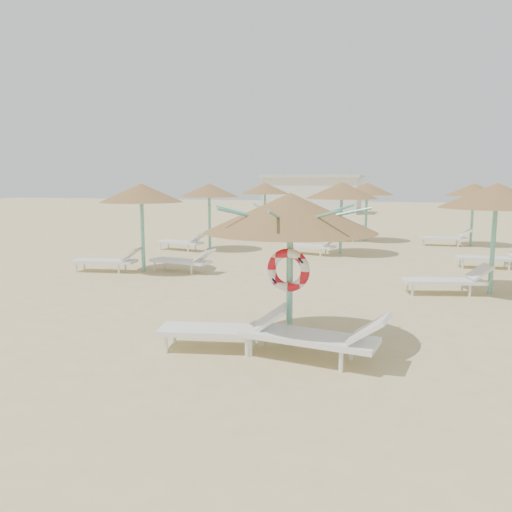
% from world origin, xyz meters
% --- Properties ---
extents(ground, '(120.00, 120.00, 0.00)m').
position_xyz_m(ground, '(0.00, 0.00, 0.00)').
color(ground, '#CDB77D').
rests_on(ground, ground).
extents(main_palapa, '(2.84, 2.84, 2.54)m').
position_xyz_m(main_palapa, '(0.43, -0.15, 2.21)').
color(main_palapa, '#6AB8A5').
rests_on(main_palapa, ground).
extents(lounger_main_a, '(2.14, 1.01, 0.75)m').
position_xyz_m(lounger_main_a, '(-0.47, -0.74, 0.36)').
color(lounger_main_a, white).
rests_on(lounger_main_a, ground).
extents(lounger_main_b, '(2.36, 1.00, 0.83)m').
position_xyz_m(lounger_main_b, '(1.03, -0.81, 0.40)').
color(lounger_main_b, white).
rests_on(lounger_main_b, ground).
extents(palapa_field, '(15.52, 12.80, 2.69)m').
position_xyz_m(palapa_field, '(0.09, 10.36, 2.29)').
color(palapa_field, '#6AB8A5').
rests_on(palapa_field, ground).
extents(service_hut, '(8.40, 4.40, 3.25)m').
position_xyz_m(service_hut, '(-6.00, 35.00, 1.64)').
color(service_hut, silver).
rests_on(service_hut, ground).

